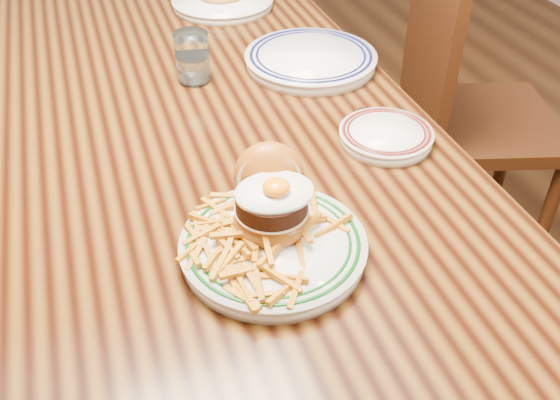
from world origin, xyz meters
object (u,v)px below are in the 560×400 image
object	(u,v)px
chair_right	(462,108)
side_plate	(386,135)
main_plate	(272,229)
table	(199,144)

from	to	relation	value
chair_right	side_plate	xyz separation A→B (m)	(-0.50, -0.46, 0.29)
main_plate	side_plate	distance (m)	0.35
table	side_plate	distance (m)	0.40
main_plate	table	bearing A→B (deg)	107.14
chair_right	side_plate	size ratio (longest dim) A/B	4.86
table	chair_right	size ratio (longest dim) A/B	1.79
main_plate	chair_right	bearing A→B (deg)	54.90
table	chair_right	bearing A→B (deg)	15.43
table	side_plate	size ratio (longest dim) A/B	8.70
chair_right	main_plate	bearing A→B (deg)	56.41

